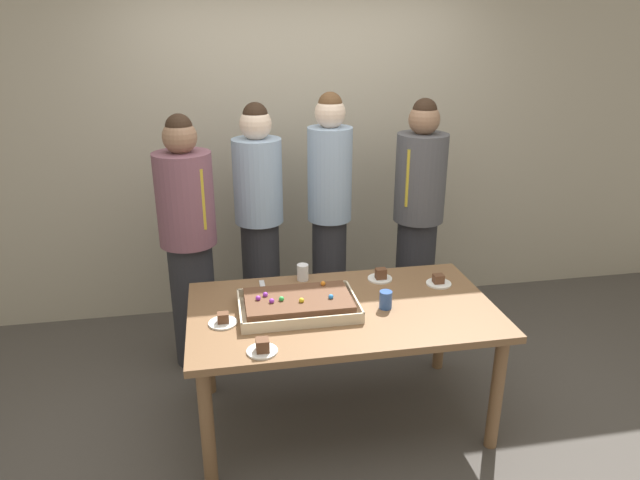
{
  "coord_description": "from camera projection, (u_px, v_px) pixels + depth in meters",
  "views": [
    {
      "loc": [
        -0.64,
        -2.75,
        2.19
      ],
      "look_at": [
        -0.1,
        0.15,
        1.08
      ],
      "focal_mm": 32.17,
      "sensor_mm": 36.0,
      "label": 1
    }
  ],
  "objects": [
    {
      "name": "sheet_cake",
      "position": [
        298.0,
        304.0,
        3.11
      ],
      "size": [
        0.64,
        0.41,
        0.11
      ],
      "color": "beige",
      "rests_on": "party_table"
    },
    {
      "name": "person_striped_tie_right",
      "position": [
        189.0,
        242.0,
        3.69
      ],
      "size": [
        0.36,
        0.36,
        1.69
      ],
      "rotation": [
        0.0,
        0.0,
        -0.92
      ],
      "color": "#28282D",
      "rests_on": "ground_plane"
    },
    {
      "name": "plated_slice_near_right",
      "position": [
        262.0,
        348.0,
        2.72
      ],
      "size": [
        0.15,
        0.15,
        0.07
      ],
      "color": "white",
      "rests_on": "party_table"
    },
    {
      "name": "party_table",
      "position": [
        342.0,
        321.0,
        3.19
      ],
      "size": [
        1.68,
        0.95,
        0.73
      ],
      "color": "brown",
      "rests_on": "ground_plane"
    },
    {
      "name": "interior_back_panel",
      "position": [
        298.0,
        121.0,
        4.36
      ],
      "size": [
        8.0,
        0.12,
        3.0
      ],
      "primitive_type": "cube",
      "color": "#B2A893",
      "rests_on": "ground_plane"
    },
    {
      "name": "ground_plane",
      "position": [
        341.0,
        416.0,
        3.42
      ],
      "size": [
        12.0,
        12.0,
        0.0
      ],
      "primitive_type": "plane",
      "color": "#4C4742"
    },
    {
      "name": "plated_slice_near_left",
      "position": [
        439.0,
        281.0,
        3.44
      ],
      "size": [
        0.15,
        0.15,
        0.06
      ],
      "color": "white",
      "rests_on": "party_table"
    },
    {
      "name": "drink_cup_middle",
      "position": [
        386.0,
        300.0,
        3.14
      ],
      "size": [
        0.07,
        0.07,
        0.1
      ],
      "primitive_type": "cylinder",
      "color": "#2D5199",
      "rests_on": "party_table"
    },
    {
      "name": "cake_server_utensil",
      "position": [
        263.0,
        288.0,
        3.39
      ],
      "size": [
        0.03,
        0.2,
        0.01
      ],
      "primitive_type": "cube",
      "color": "silver",
      "rests_on": "party_table"
    },
    {
      "name": "plated_slice_far_right",
      "position": [
        380.0,
        276.0,
        3.5
      ],
      "size": [
        0.15,
        0.15,
        0.07
      ],
      "color": "white",
      "rests_on": "party_table"
    },
    {
      "name": "person_green_shirt_behind",
      "position": [
        259.0,
        222.0,
        3.98
      ],
      "size": [
        0.33,
        0.33,
        1.72
      ],
      "rotation": [
        0.0,
        0.0,
        -1.45
      ],
      "color": "#28282D",
      "rests_on": "ground_plane"
    },
    {
      "name": "person_far_right_suit",
      "position": [
        329.0,
        214.0,
        4.02
      ],
      "size": [
        0.31,
        0.31,
        1.78
      ],
      "rotation": [
        0.0,
        0.0,
        -1.93
      ],
      "color": "#28282D",
      "rests_on": "ground_plane"
    },
    {
      "name": "person_serving_front",
      "position": [
        418.0,
        217.0,
        4.08
      ],
      "size": [
        0.35,
        0.35,
        1.73
      ],
      "rotation": [
        0.0,
        0.0,
        -2.4
      ],
      "color": "#28282D",
      "rests_on": "ground_plane"
    },
    {
      "name": "drink_cup_nearest",
      "position": [
        303.0,
        272.0,
        3.48
      ],
      "size": [
        0.07,
        0.07,
        0.1
      ],
      "primitive_type": "cylinder",
      "color": "white",
      "rests_on": "party_table"
    },
    {
      "name": "plated_slice_far_left",
      "position": [
        223.0,
        321.0,
        2.98
      ],
      "size": [
        0.15,
        0.15,
        0.06
      ],
      "color": "white",
      "rests_on": "party_table"
    }
  ]
}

